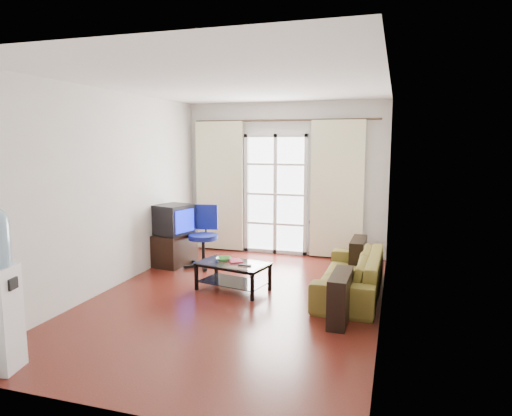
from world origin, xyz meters
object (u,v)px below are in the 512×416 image
Objects in this scene: sofa at (351,274)px; tv_stand at (174,249)px; coffee_table at (233,273)px; task_chair at (204,248)px; crt_tv at (172,219)px.

sofa reaches higher than tv_stand.
coffee_table is (-1.54, -0.31, -0.03)m from sofa.
task_chair reaches higher than tv_stand.
coffee_table is 1.35m from task_chair.
crt_tv is 0.65× the size of task_chair.
sofa is at bearing 11.46° from coffee_table.
tv_stand is at bearing 176.47° from task_chair.
crt_tv reaches higher than tv_stand.
coffee_table is 1.47× the size of tv_stand.
crt_tv reaches higher than task_chair.
task_chair is at bearing -105.29° from sofa.
crt_tv is (-1.38, 0.92, 0.52)m from coffee_table.
coffee_table is 1.74m from crt_tv.
task_chair is (0.50, 0.10, -0.47)m from crt_tv.
coffee_table is at bearing -77.52° from sofa.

